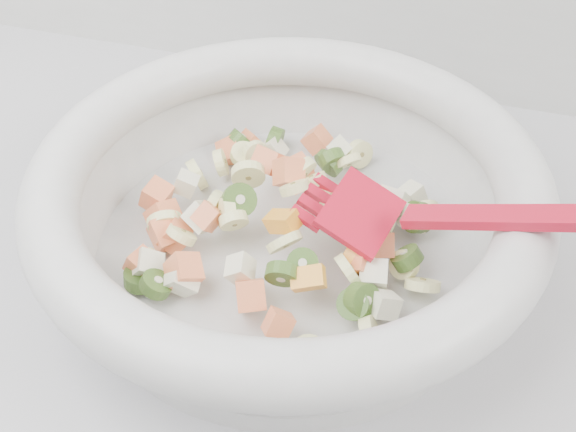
# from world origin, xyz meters

# --- Properties ---
(mixing_bowl) EXTENTS (0.47, 0.39, 0.15)m
(mixing_bowl) POSITION_xyz_m (0.05, 1.45, 0.96)
(mixing_bowl) COLOR silver
(mixing_bowl) RESTS_ON counter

